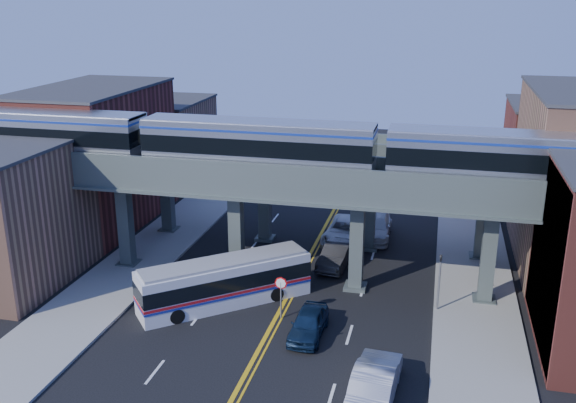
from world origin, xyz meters
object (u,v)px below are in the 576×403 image
at_px(car_lane_c, 346,231).
at_px(transit_train, 258,144).
at_px(stop_sign, 281,291).
at_px(transit_bus, 225,283).
at_px(car_lane_d, 375,227).
at_px(traffic_signal, 440,276).
at_px(car_lane_b, 337,255).
at_px(car_lane_a, 308,323).
at_px(car_parked_curb, 375,381).

bearing_deg(car_lane_c, transit_train, -116.94).
height_order(stop_sign, transit_bus, transit_bus).
bearing_deg(car_lane_d, stop_sign, -106.26).
height_order(car_lane_c, car_lane_d, car_lane_c).
bearing_deg(traffic_signal, transit_train, 170.23).
relative_size(traffic_signal, car_lane_b, 0.83).
bearing_deg(stop_sign, car_lane_d, 74.84).
xyz_separation_m(transit_train, stop_sign, (2.72, -5.00, -7.43)).
distance_m(car_lane_a, car_lane_d, 16.25).
height_order(car_lane_b, car_lane_c, car_lane_c).
bearing_deg(traffic_signal, car_lane_b, 142.64).
bearing_deg(car_lane_c, stop_sign, -95.12).
distance_m(transit_train, car_lane_b, 10.14).
distance_m(car_lane_d, car_parked_curb, 21.17).
bearing_deg(transit_train, transit_bus, -104.94).
relative_size(traffic_signal, transit_bus, 0.42).
bearing_deg(car_lane_a, car_lane_d, 83.81).
bearing_deg(car_parked_curb, transit_train, -48.85).
distance_m(transit_train, traffic_signal, 13.65).
distance_m(transit_bus, car_parked_curb, 12.51).
distance_m(car_lane_c, car_parked_curb, 19.93).
height_order(traffic_signal, car_parked_curb, traffic_signal).
height_order(transit_bus, car_lane_d, transit_bus).
relative_size(transit_train, car_lane_b, 9.17).
distance_m(transit_bus, car_lane_a, 6.35).
distance_m(stop_sign, car_lane_a, 2.74).
xyz_separation_m(traffic_signal, transit_bus, (-12.68, -2.01, -0.89)).
xyz_separation_m(transit_train, car_parked_curb, (8.92, -11.52, -8.29)).
distance_m(transit_train, transit_bus, 8.82).
bearing_deg(car_lane_b, car_lane_c, 97.53).
bearing_deg(car_lane_b, car_lane_d, 78.90).
relative_size(car_lane_a, car_lane_d, 0.74).
bearing_deg(transit_bus, car_parked_curb, -77.25).
height_order(traffic_signal, car_lane_b, traffic_signal).
relative_size(car_lane_d, car_parked_curb, 1.07).
bearing_deg(stop_sign, car_lane_b, 77.00).
bearing_deg(car_lane_c, car_lane_b, -86.24).
height_order(transit_train, car_lane_d, transit_train).
bearing_deg(stop_sign, transit_bus, 165.27).
distance_m(transit_train, stop_sign, 9.36).
xyz_separation_m(car_lane_a, car_lane_d, (1.96, 16.13, 0.11)).
bearing_deg(traffic_signal, stop_sign, -161.37).
relative_size(transit_bus, car_lane_d, 1.64).
distance_m(traffic_signal, car_lane_a, 8.46).
height_order(transit_bus, car_parked_curb, transit_bus).
bearing_deg(transit_train, car_lane_b, 35.65).
xyz_separation_m(car_lane_c, car_lane_d, (2.06, 1.60, -0.03)).
xyz_separation_m(car_lane_b, car_lane_d, (2.01, 6.20, 0.04)).
relative_size(car_lane_b, car_lane_c, 0.77).
height_order(traffic_signal, transit_bus, traffic_signal).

